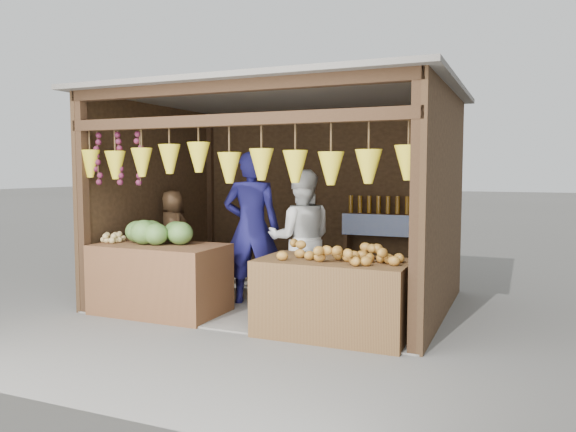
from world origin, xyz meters
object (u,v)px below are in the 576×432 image
(man_standing, at_px, (252,228))
(woman_standing, at_px, (301,239))
(vendor_seated, at_px, (173,231))
(counter_left, at_px, (160,279))
(counter_right, at_px, (334,297))

(man_standing, relative_size, woman_standing, 1.14)
(man_standing, xyz_separation_m, vendor_seated, (-1.39, 0.30, -0.12))
(man_standing, bearing_deg, vendor_seated, -30.37)
(woman_standing, xyz_separation_m, vendor_seated, (-2.00, 0.18, -0.01))
(counter_left, height_order, counter_right, counter_left)
(counter_left, xyz_separation_m, man_standing, (0.80, 0.82, 0.56))
(counter_right, height_order, vendor_seated, vendor_seated)
(counter_left, distance_m, man_standing, 1.27)
(man_standing, xyz_separation_m, woman_standing, (0.62, 0.12, -0.12))
(woman_standing, bearing_deg, counter_left, 10.14)
(man_standing, height_order, vendor_seated, man_standing)
(counter_left, bearing_deg, woman_standing, 33.58)
(counter_left, bearing_deg, counter_right, -1.10)
(counter_left, relative_size, vendor_seated, 1.34)
(counter_left, bearing_deg, man_standing, 45.76)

